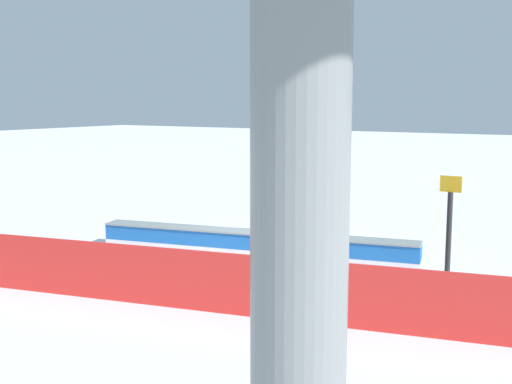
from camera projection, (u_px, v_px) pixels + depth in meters
The scene contains 5 objects.
ground_plane at pixel (253, 257), 15.06m from camera, with size 120.00×120.00×0.00m, color white.
grind_box at pixel (253, 245), 15.02m from camera, with size 7.64×2.16×0.62m.
snowboarder at pixel (301, 200), 14.49m from camera, with size 1.46×0.50×1.48m.
safety_fence at pixel (137, 274), 11.56m from camera, with size 13.62×0.06×1.07m, color red.
trail_marker at pixel (449, 233), 11.88m from camera, with size 0.40×0.10×2.29m.
Camera 1 is at (-7.67, 12.53, 3.66)m, focal length 44.85 mm.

